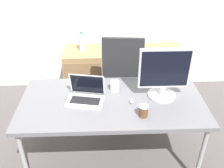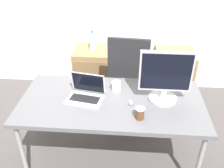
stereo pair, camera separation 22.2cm
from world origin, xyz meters
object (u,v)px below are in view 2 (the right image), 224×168
Objects in this scene: mouse at (131,103)px; coffee_cup_brown at (140,113)px; laptop_center at (86,94)px; water_bottle at (93,41)px; office_chair at (129,85)px; cabinet_left at (94,72)px; monitor at (165,78)px; cabinet_right at (173,75)px; coffee_cup_white at (116,86)px.

coffee_cup_brown is at bearing -68.20° from mouse.
water_bottle is at bearing 95.22° from laptop_center.
office_chair is 1.63× the size of cabinet_left.
cabinet_left is at bearing 125.72° from monitor.
office_chair is 0.88m from laptop_center.
monitor is 0.37m from mouse.
office_chair reaches higher than cabinet_right.
office_chair is at bearing 61.31° from laptop_center.
cabinet_left is 6.54× the size of coffee_cup_brown.
laptop_center is at bearing -130.20° from cabinet_right.
cabinet_left is 1.38m from mouse.
monitor reaches higher than office_chair.
monitor is at bearing 53.44° from coffee_cup_brown.
cabinet_left is 1.00× the size of cabinet_right.
office_chair is 3.05× the size of laptop_center.
laptop_center is at bearing -151.01° from coffee_cup_white.
office_chair reaches higher than water_bottle.
monitor reaches higher than laptop_center.
mouse reaches higher than cabinet_left.
monitor is (0.70, 0.04, 0.18)m from laptop_center.
office_chair reaches higher than cabinet_left.
cabinet_right is 1.58m from laptop_center.
monitor is at bearing -103.97° from cabinet_right.
coffee_cup_brown is at bearing -126.56° from monitor.
coffee_cup_white is (-0.43, 0.11, -0.18)m from monitor.
coffee_cup_brown reaches higher than coffee_cup_white.
cabinet_right is 1.30m from monitor.
mouse is at bearing -88.20° from office_chair.
monitor is 0.48m from coffee_cup_white.
cabinet_right is at bearing 65.05° from mouse.
cabinet_right is at bearing 0.00° from cabinet_left.
coffee_cup_brown is (0.10, -0.96, 0.34)m from office_chair.
laptop_center is 3.50× the size of coffee_cup_brown.
coffee_cup_brown is (0.49, -0.25, 0.00)m from laptop_center.
laptop_center reaches higher than coffee_cup_white.
cabinet_left is 6.95× the size of coffee_cup_white.
cabinet_left is at bearing 110.31° from coffee_cup_white.
monitor is (0.81, -1.12, 0.60)m from cabinet_left.
mouse is (0.52, -1.22, 0.39)m from cabinet_left.
mouse is at bearing -67.07° from water_bottle.
monitor is at bearing -14.41° from coffee_cup_white.
cabinet_left is at bearing 95.23° from laptop_center.
cabinet_left is 1.59m from coffee_cup_brown.
monitor is at bearing -54.34° from water_bottle.
cabinet_left is 1.87× the size of laptop_center.
laptop_center is at bearing -84.77° from cabinet_left.
mouse is 0.58× the size of coffee_cup_brown.
laptop_center is (-0.98, -1.16, 0.42)m from cabinet_right.
office_chair reaches higher than mouse.
office_chair is 0.90m from monitor.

